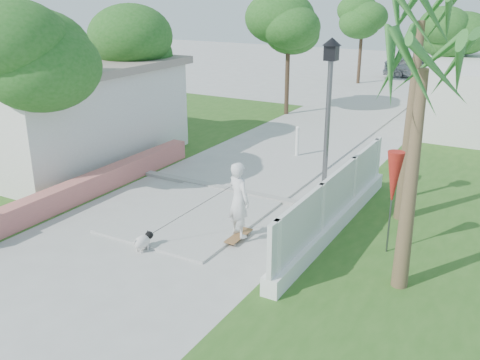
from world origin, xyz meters
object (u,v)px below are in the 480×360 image
Objects in this scene: bollard at (297,141)px; parked_car at (418,67)px; street_lamp at (327,125)px; skateboarder at (200,208)px; dog at (143,241)px; patio_umbrella at (394,180)px.

bollard is 0.26× the size of parked_car.
bollard is (-2.70, 4.50, -1.84)m from street_lamp.
skateboarder is (0.75, -7.08, 0.23)m from bollard.
parked_car is at bearing 99.90° from dog.
street_lamp reaches higher than skateboarder.
skateboarder is 26.73m from parked_car.
street_lamp is 1.93× the size of patio_umbrella.
street_lamp is 3.61m from skateboarder.
street_lamp is 2.27m from patio_umbrella.
patio_umbrella is 1.18× the size of skateboarder.
patio_umbrella reaches higher than dog.
patio_umbrella is 25.62m from parked_car.
street_lamp is 24.38m from parked_car.
patio_umbrella reaches higher than skateboarder.
street_lamp is at bearing 152.24° from patio_umbrella.
street_lamp is at bearing -103.39° from skateboarder.
parked_car is (-0.27, 19.64, 0.13)m from bollard.
skateboarder is at bearing -83.92° from bollard.
skateboarder is at bearing -127.07° from street_lamp.
street_lamp is 4.07× the size of bollard.
patio_umbrella is 4.25m from skateboarder.
patio_umbrella is at bearing -175.52° from parked_car.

